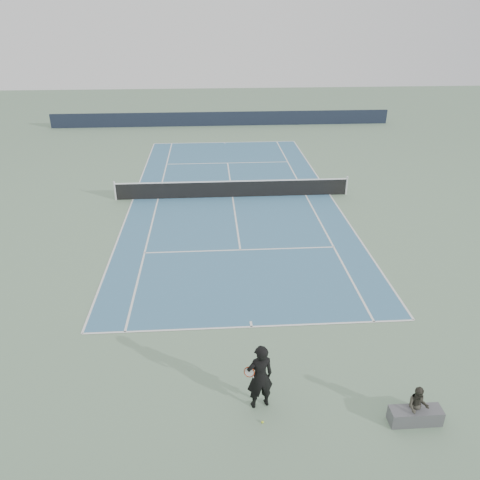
{
  "coord_description": "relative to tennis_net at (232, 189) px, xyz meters",
  "views": [
    {
      "loc": [
        -1.21,
        -24.34,
        9.39
      ],
      "look_at": [
        -0.09,
        -7.62,
        1.1
      ],
      "focal_mm": 35.0,
      "sensor_mm": 36.0,
      "label": 1
    }
  ],
  "objects": [
    {
      "name": "tennis_net",
      "position": [
        0.0,
        0.0,
        0.0
      ],
      "size": [
        12.9,
        0.1,
        1.07
      ],
      "color": "silver",
      "rests_on": "ground"
    },
    {
      "name": "tennis_player",
      "position": [
        -0.09,
        -15.25,
        0.46
      ],
      "size": [
        0.87,
        0.68,
        1.94
      ],
      "color": "black",
      "rests_on": "ground"
    },
    {
      "name": "ground",
      "position": [
        0.0,
        0.0,
        -0.5
      ],
      "size": [
        80.0,
        80.0,
        0.0
      ],
      "primitive_type": "plane",
      "color": "slate"
    },
    {
      "name": "windscreen_far",
      "position": [
        0.0,
        17.88,
        0.1
      ],
      "size": [
        30.0,
        0.25,
        1.2
      ],
      "primitive_type": "cube",
      "color": "black",
      "rests_on": "ground"
    },
    {
      "name": "tennis_ball",
      "position": [
        -0.08,
        -15.86,
        -0.47
      ],
      "size": [
        0.07,
        0.07,
        0.07
      ],
      "primitive_type": "sphere",
      "color": "#C9DE2D",
      "rests_on": "ground"
    },
    {
      "name": "spectator_bench",
      "position": [
        3.76,
        -16.08,
        -0.12
      ],
      "size": [
        1.38,
        0.85,
        1.12
      ],
      "color": "#4F5053",
      "rests_on": "ground"
    },
    {
      "name": "court_surface",
      "position": [
        0.0,
        0.0,
        -0.5
      ],
      "size": [
        10.97,
        23.77,
        0.01
      ],
      "primitive_type": "cube",
      "color": "teal",
      "rests_on": "ground"
    }
  ]
}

